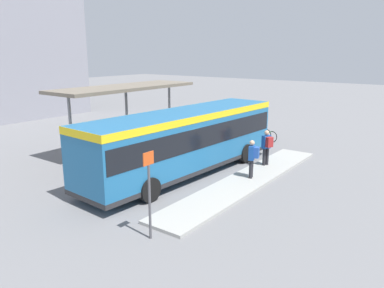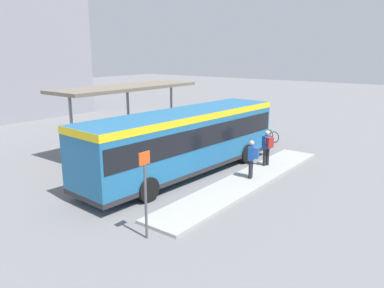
% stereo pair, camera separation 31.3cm
% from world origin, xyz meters
% --- Properties ---
extents(ground_plane, '(120.00, 120.00, 0.00)m').
position_xyz_m(ground_plane, '(0.00, 0.00, 0.00)').
color(ground_plane, slate).
extents(curb_island, '(12.04, 1.80, 0.12)m').
position_xyz_m(curb_island, '(0.81, -2.93, 0.06)').
color(curb_island, '#9E9E99').
rests_on(curb_island, ground_plane).
extents(city_bus, '(11.39, 3.17, 3.02)m').
position_xyz_m(city_bus, '(0.01, -0.00, 1.77)').
color(city_bus, '#1E6093').
rests_on(city_bus, ground_plane).
extents(pedestrian_waiting, '(0.49, 0.53, 1.74)m').
position_xyz_m(pedestrian_waiting, '(1.08, -3.00, 1.12)').
color(pedestrian_waiting, '#232328').
rests_on(pedestrian_waiting, curb_island).
extents(pedestrian_companion, '(0.53, 0.56, 1.78)m').
position_xyz_m(pedestrian_companion, '(3.24, -2.66, 1.14)').
color(pedestrian_companion, '#232328').
rests_on(pedestrian_companion, curb_island).
extents(bicycle_green, '(0.48, 1.71, 0.74)m').
position_xyz_m(bicycle_green, '(8.54, -0.07, 0.37)').
color(bicycle_green, black).
rests_on(bicycle_green, ground_plane).
extents(bicycle_white, '(0.48, 1.69, 0.74)m').
position_xyz_m(bicycle_white, '(8.83, 0.58, 0.37)').
color(bicycle_white, black).
rests_on(bicycle_white, ground_plane).
extents(bicycle_orange, '(0.48, 1.79, 0.77)m').
position_xyz_m(bicycle_orange, '(8.95, 1.23, 0.39)').
color(bicycle_orange, black).
rests_on(bicycle_orange, ground_plane).
extents(bicycle_yellow, '(0.48, 1.66, 0.72)m').
position_xyz_m(bicycle_yellow, '(8.80, 1.88, 0.36)').
color(bicycle_yellow, black).
rests_on(bicycle_yellow, ground_plane).
extents(station_shelter, '(9.15, 2.90, 3.78)m').
position_xyz_m(station_shelter, '(1.65, 5.58, 3.58)').
color(station_shelter, '#706656').
rests_on(station_shelter, ground_plane).
extents(potted_planter_near_shelter, '(0.71, 0.71, 1.17)m').
position_xyz_m(potted_planter_near_shelter, '(3.75, 3.47, 0.62)').
color(potted_planter_near_shelter, slate).
rests_on(potted_planter_near_shelter, ground_plane).
extents(platform_sign, '(0.44, 0.08, 2.80)m').
position_xyz_m(platform_sign, '(-5.70, -3.04, 1.56)').
color(platform_sign, '#4C4C51').
rests_on(platform_sign, ground_plane).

